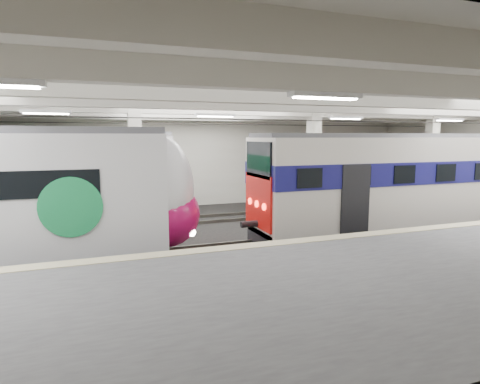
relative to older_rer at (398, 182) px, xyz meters
name	(u,v)px	position (x,y,z in m)	size (l,w,h in m)	color
station_hall	(250,165)	(-7.29, -1.74, 1.02)	(36.00, 24.00, 5.75)	black
older_rer	(398,182)	(0.00, 0.00, 0.00)	(12.73, 2.81, 4.23)	beige
far_train	(7,182)	(-15.30, 5.50, 0.01)	(13.50, 2.91, 4.32)	white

